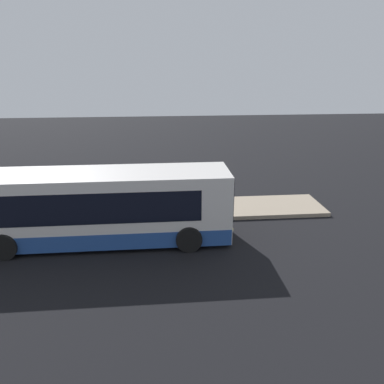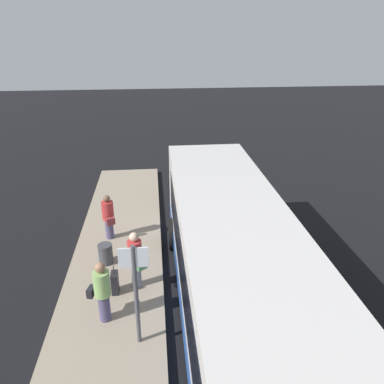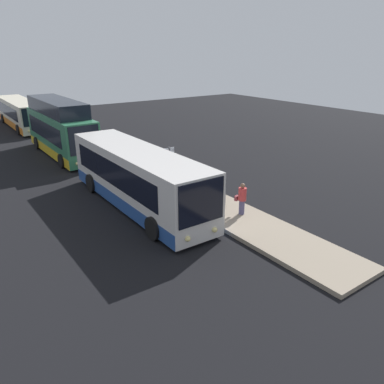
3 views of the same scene
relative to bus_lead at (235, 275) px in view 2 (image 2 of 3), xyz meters
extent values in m
plane|color=black|center=(1.32, 0.09, -1.55)|extent=(80.00, 80.00, 0.00)
cube|color=gray|center=(1.32, 3.13, -1.45)|extent=(20.00, 2.86, 0.20)
cube|color=silver|center=(0.05, 0.00, 0.10)|extent=(11.25, 2.57, 2.92)
cube|color=#23478C|center=(0.05, 0.00, -1.01)|extent=(11.19, 2.59, 0.70)
cube|color=black|center=(-0.23, 0.00, 0.45)|extent=(9.22, 2.60, 1.28)
cube|color=black|center=(5.69, 0.00, 0.52)|extent=(0.06, 2.26, 1.87)
sphere|color=#F9E58C|center=(5.71, 0.71, -0.91)|extent=(0.24, 0.24, 0.24)
sphere|color=#F9E58C|center=(5.71, -0.71, -0.91)|extent=(0.24, 0.24, 0.24)
cylinder|color=black|center=(3.87, 1.28, -1.01)|extent=(1.08, 0.30, 1.08)
cylinder|color=black|center=(3.87, -1.28, -1.01)|extent=(1.08, 0.30, 1.08)
cylinder|color=#4C476B|center=(4.43, 3.46, -0.98)|extent=(0.36, 0.36, 0.74)
cylinder|color=#BF3333|center=(4.43, 3.46, -0.29)|extent=(0.51, 0.51, 0.64)
sphere|color=brown|center=(4.43, 3.46, 0.15)|extent=(0.24, 0.24, 0.24)
cube|color=maroon|center=(4.14, 3.36, -0.56)|extent=(0.23, 0.31, 0.24)
cylinder|color=gray|center=(1.64, 2.44, -0.96)|extent=(0.38, 0.38, 0.78)
cylinder|color=#BF3333|center=(1.64, 2.44, -0.23)|extent=(0.54, 0.54, 0.68)
sphere|color=beige|center=(1.64, 2.44, 0.24)|extent=(0.26, 0.26, 0.26)
cube|color=#598C59|center=(1.40, 2.26, -0.52)|extent=(0.28, 0.31, 0.24)
cylinder|color=#4C476B|center=(0.35, 3.19, -0.97)|extent=(0.35, 0.35, 0.76)
cylinder|color=#8CB766|center=(0.35, 3.19, -0.26)|extent=(0.50, 0.50, 0.66)
sphere|color=#9E7051|center=(0.35, 3.19, 0.20)|extent=(0.25, 0.25, 0.25)
cube|color=black|center=(0.44, 3.48, -0.54)|extent=(0.31, 0.21, 0.24)
cube|color=black|center=(1.40, 3.02, -1.04)|extent=(0.35, 0.18, 0.63)
cylinder|color=black|center=(1.40, 3.02, -0.60)|extent=(0.02, 0.02, 0.24)
cylinder|color=#4C4C51|center=(-0.47, 2.32, -0.05)|extent=(0.10, 0.10, 2.61)
cube|color=silver|center=(-0.47, 2.32, 0.97)|extent=(0.04, 0.65, 0.47)
cylinder|color=#3F3F44|center=(2.88, 3.43, -1.03)|extent=(0.44, 0.44, 0.65)
camera|label=1|loc=(2.72, -15.05, 5.83)|focal=35.00mm
camera|label=2|loc=(-7.21, 1.77, 5.39)|focal=35.00mm
camera|label=3|loc=(16.94, -8.47, 6.37)|focal=35.00mm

